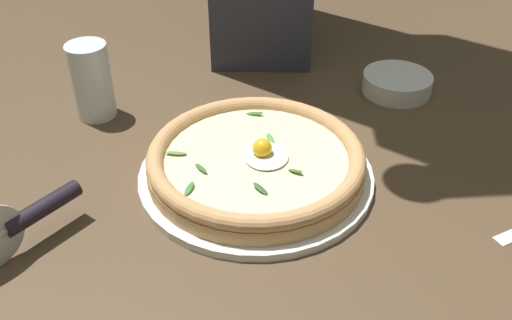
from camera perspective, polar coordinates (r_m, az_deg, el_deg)
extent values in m
cube|color=brown|center=(0.80, -0.30, -3.78)|extent=(2.40, 2.40, 0.03)
cylinder|color=white|center=(0.81, 0.00, -1.49)|extent=(0.33, 0.33, 0.01)
cylinder|color=tan|center=(0.80, 0.00, -0.53)|extent=(0.31, 0.31, 0.02)
torus|color=tan|center=(0.79, 0.00, 0.45)|extent=(0.31, 0.31, 0.02)
cylinder|color=#FBECB8|center=(0.79, 0.00, 0.21)|extent=(0.26, 0.26, 0.00)
ellipsoid|color=white|center=(0.79, 1.01, 0.47)|extent=(0.07, 0.06, 0.01)
sphere|color=yellow|center=(0.79, 0.63, 1.20)|extent=(0.03, 0.03, 0.03)
ellipsoid|color=#3A682F|center=(0.77, -5.52, -1.03)|extent=(0.03, 0.02, 0.00)
ellipsoid|color=#376433|center=(0.73, 0.46, -2.87)|extent=(0.03, 0.02, 0.01)
ellipsoid|color=#509B41|center=(0.82, 1.46, 2.13)|extent=(0.03, 0.01, 0.01)
ellipsoid|color=#5C8F44|center=(0.80, -8.01, 0.70)|extent=(0.01, 0.03, 0.01)
ellipsoid|color=#3E7626|center=(0.76, 3.98, -1.10)|extent=(0.02, 0.02, 0.01)
ellipsoid|color=#3B7F35|center=(0.74, -6.70, -2.85)|extent=(0.03, 0.02, 0.01)
ellipsoid|color=#3A712A|center=(0.88, -0.13, 4.70)|extent=(0.02, 0.03, 0.01)
cylinder|color=white|center=(1.05, 13.93, 7.46)|extent=(0.12, 0.12, 0.03)
cylinder|color=black|center=(0.75, -20.54, -4.48)|extent=(0.09, 0.08, 0.02)
cylinder|color=silver|center=(0.97, -16.14, 7.62)|extent=(0.07, 0.07, 0.13)
cylinder|color=#E4CC79|center=(0.98, -15.80, 5.75)|extent=(0.06, 0.06, 0.05)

